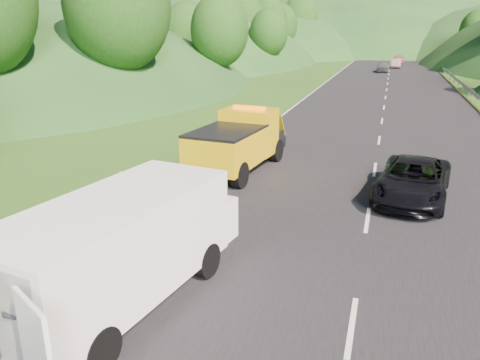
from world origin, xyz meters
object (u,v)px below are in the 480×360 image
(tow_truck, at_px, (239,141))
(white_van, at_px, (123,245))
(suitcase, at_px, (104,239))
(child, at_px, (163,263))
(passing_suv, at_px, (411,199))
(woman, at_px, (130,226))

(tow_truck, distance_m, white_van, 10.74)
(tow_truck, height_order, suitcase, tow_truck)
(tow_truck, bearing_deg, child, -79.35)
(white_van, bearing_deg, passing_suv, 64.01)
(suitcase, bearing_deg, tow_truck, 81.56)
(passing_suv, bearing_deg, child, -123.97)
(tow_truck, height_order, child, tow_truck)
(woman, distance_m, passing_suv, 10.04)
(tow_truck, xyz_separation_m, child, (0.70, -8.76, -1.31))
(white_van, relative_size, passing_suv, 1.47)
(child, xyz_separation_m, passing_suv, (6.42, 7.18, 0.00))
(white_van, bearing_deg, suitcase, 141.49)
(white_van, relative_size, woman, 4.23)
(woman, bearing_deg, tow_truck, -21.27)
(suitcase, xyz_separation_m, passing_suv, (8.38, 6.92, -0.30))
(woman, height_order, suitcase, woman)
(woman, bearing_deg, suitcase, 175.90)
(suitcase, bearing_deg, passing_suv, 39.55)
(child, bearing_deg, tow_truck, 134.49)
(woman, relative_size, suitcase, 2.94)
(suitcase, relative_size, passing_suv, 0.12)
(woman, relative_size, passing_suv, 0.35)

